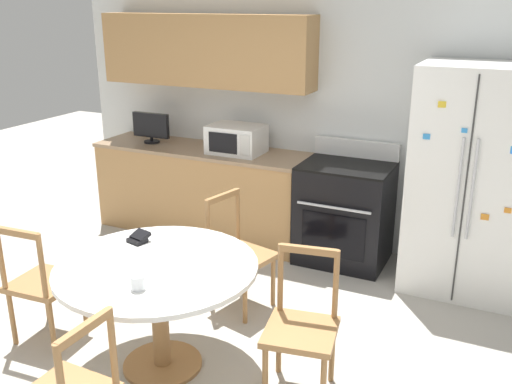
{
  "coord_description": "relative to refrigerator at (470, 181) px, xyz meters",
  "views": [
    {
      "loc": [
        1.77,
        -2.47,
        2.31
      ],
      "look_at": [
        0.05,
        1.15,
        0.95
      ],
      "focal_mm": 40.0,
      "sensor_mm": 36.0,
      "label": 1
    }
  ],
  "objects": [
    {
      "name": "microwave",
      "position": [
        -2.15,
        0.07,
        0.11
      ],
      "size": [
        0.51,
        0.38,
        0.27
      ],
      "color": "white",
      "rests_on": "kitchen_counter"
    },
    {
      "name": "candle_glass",
      "position": [
        -1.53,
        -2.35,
        -0.15
      ],
      "size": [
        0.08,
        0.08,
        0.09
      ],
      "color": "silver",
      "rests_on": "dining_table"
    },
    {
      "name": "wallet",
      "position": [
        -1.93,
        -1.8,
        -0.16
      ],
      "size": [
        0.15,
        0.15,
        0.07
      ],
      "color": "black",
      "rests_on": "dining_table"
    },
    {
      "name": "kitchen_counter",
      "position": [
        -2.55,
        0.08,
        -0.48
      ],
      "size": [
        2.22,
        0.64,
        0.9
      ],
      "color": "#AD7F4C",
      "rests_on": "ground_plane"
    },
    {
      "name": "countertop_tv",
      "position": [
        -3.13,
        0.05,
        0.14
      ],
      "size": [
        0.41,
        0.16,
        0.31
      ],
      "color": "black",
      "rests_on": "kitchen_counter"
    },
    {
      "name": "dining_table",
      "position": [
        -1.62,
        -2.04,
        -0.32
      ],
      "size": [
        1.27,
        1.27,
        0.74
      ],
      "color": "white",
      "rests_on": "ground_plane"
    },
    {
      "name": "dining_chair_right",
      "position": [
        -0.71,
        -1.87,
        -0.49
      ],
      "size": [
        0.49,
        0.49,
        0.9
      ],
      "rotation": [
        0.0,
        0.0,
        3.31
      ],
      "color": "#9E7042",
      "rests_on": "ground_plane"
    },
    {
      "name": "oven_range",
      "position": [
        -1.04,
        0.06,
        -0.46
      ],
      "size": [
        0.79,
        0.68,
        1.08
      ],
      "color": "black",
      "rests_on": "ground_plane"
    },
    {
      "name": "refrigerator",
      "position": [
        0.0,
        0.0,
        0.0
      ],
      "size": [
        0.91,
        0.78,
        1.85
      ],
      "color": "white",
      "rests_on": "ground_plane"
    },
    {
      "name": "back_wall",
      "position": [
        -1.75,
        0.38,
        0.52
      ],
      "size": [
        5.2,
        0.44,
        2.6
      ],
      "color": "silver",
      "rests_on": "ground_plane"
    },
    {
      "name": "dining_chair_far",
      "position": [
        -1.52,
        -1.11,
        -0.49
      ],
      "size": [
        0.51,
        0.51,
        0.9
      ],
      "rotation": [
        0.0,
        0.0,
        4.48
      ],
      "color": "#9E7042",
      "rests_on": "ground_plane"
    },
    {
      "name": "dining_chair_left",
      "position": [
        -2.55,
        -2.12,
        -0.49
      ],
      "size": [
        0.45,
        0.45,
        0.9
      ],
      "rotation": [
        0.0,
        0.0,
        6.35
      ],
      "color": "#9E7042",
      "rests_on": "ground_plane"
    }
  ]
}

